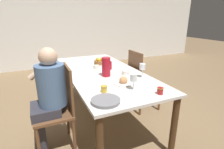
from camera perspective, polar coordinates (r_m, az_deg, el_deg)
name	(u,v)px	position (r m, az deg, el deg)	size (l,w,h in m)	color
ground_plane	(104,118)	(2.78, -2.77, -13.92)	(20.00, 20.00, 0.00)	#7F6647
wall_back	(62,23)	(5.56, -16.07, 15.84)	(10.00, 0.06, 2.60)	white
dining_table	(103,77)	(2.49, -3.00, -0.83)	(0.97, 2.13, 0.75)	silver
chair_person_side	(59,107)	(2.09, -16.77, -10.10)	(0.42, 0.42, 0.98)	brown
chair_opposite	(141,80)	(2.86, 9.32, -1.65)	(0.42, 0.42, 0.98)	brown
person_seated	(49,92)	(2.02, -19.98, -5.39)	(0.39, 0.41, 1.19)	#33333D
red_pitcher	(106,67)	(2.23, -1.94, 2.54)	(0.14, 0.11, 0.25)	#A31423
wine_glass_water	(134,78)	(1.82, 7.06, -1.23)	(0.07, 0.07, 0.17)	white
wine_glass_juice	(142,67)	(2.21, 9.89, 2.28)	(0.07, 0.07, 0.18)	white
teacup_near_person	(125,73)	(2.30, 4.32, 0.45)	(0.15, 0.15, 0.06)	silver
teacup_across	(96,68)	(2.55, -5.15, 2.23)	(0.15, 0.15, 0.06)	silver
serving_tray	(106,101)	(1.59, -2.10, -8.58)	(0.27, 0.27, 0.03)	gray
bread_plate	(123,82)	(2.00, 3.74, -2.31)	(0.22, 0.22, 0.09)	silver
jam_jar_amber	(104,89)	(1.78, -2.60, -4.64)	(0.06, 0.06, 0.07)	gold
jam_jar_red	(160,90)	(1.80, 15.44, -5.05)	(0.06, 0.06, 0.07)	#A81E1E
fruit_bowl	(100,62)	(2.83, -4.10, 4.18)	(0.17, 0.17, 0.11)	brown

